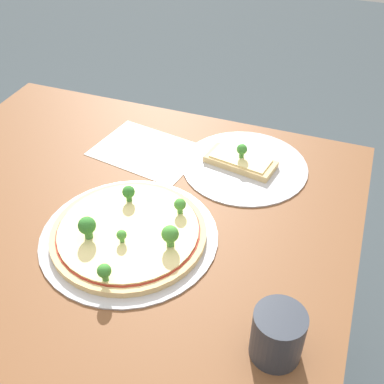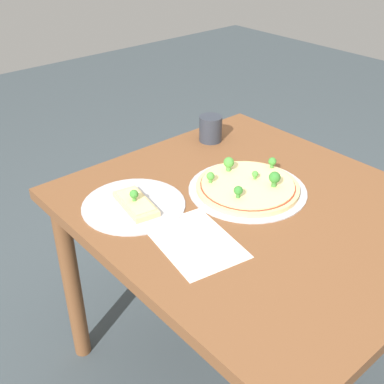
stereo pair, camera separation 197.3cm
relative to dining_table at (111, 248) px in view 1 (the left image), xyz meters
name	(u,v)px [view 1 (the left image)]	position (x,y,z in m)	size (l,w,h in m)	color
dining_table	(111,248)	(0.00, 0.00, 0.00)	(1.04, 0.93, 0.73)	brown
pizza_tray_whole	(129,233)	(-0.07, 0.04, 0.11)	(0.36, 0.36, 0.07)	#B7B7BC
pizza_tray_slice	(243,164)	(-0.23, -0.27, 0.11)	(0.30, 0.30, 0.06)	#B7B7BC
drinking_cup	(278,335)	(-0.41, 0.19, 0.15)	(0.08, 0.08, 0.09)	#2D333D
paper_menu	(147,151)	(0.02, -0.25, 0.10)	(0.26, 0.19, 0.00)	white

